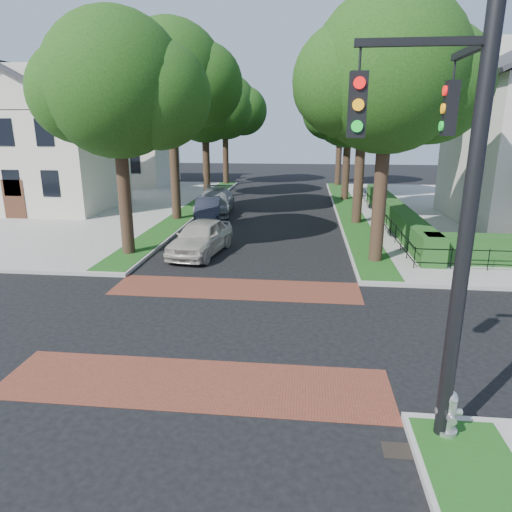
# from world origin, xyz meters

# --- Properties ---
(ground) EXTENTS (120.00, 120.00, 0.00)m
(ground) POSITION_xyz_m (0.00, 0.00, 0.00)
(ground) COLOR black
(ground) RESTS_ON ground
(sidewalk_nw) EXTENTS (30.00, 30.00, 0.15)m
(sidewalk_nw) POSITION_xyz_m (-19.50, 19.00, 0.07)
(sidewalk_nw) COLOR gray
(sidewalk_nw) RESTS_ON ground
(crosswalk_far) EXTENTS (9.00, 2.20, 0.01)m
(crosswalk_far) POSITION_xyz_m (0.00, 3.20, 0.01)
(crosswalk_far) COLOR brown
(crosswalk_far) RESTS_ON ground
(crosswalk_near) EXTENTS (9.00, 2.20, 0.01)m
(crosswalk_near) POSITION_xyz_m (0.00, -3.20, 0.01)
(crosswalk_near) COLOR brown
(crosswalk_near) RESTS_ON ground
(storm_drain) EXTENTS (0.65, 0.45, 0.01)m
(storm_drain) POSITION_xyz_m (4.30, -5.00, 0.01)
(storm_drain) COLOR black
(storm_drain) RESTS_ON ground
(grass_strip_ne) EXTENTS (1.60, 29.80, 0.02)m
(grass_strip_ne) POSITION_xyz_m (5.40, 19.10, 0.16)
(grass_strip_ne) COLOR #174112
(grass_strip_ne) RESTS_ON sidewalk_ne
(grass_strip_nw) EXTENTS (1.60, 29.80, 0.02)m
(grass_strip_nw) POSITION_xyz_m (-5.40, 19.10, 0.16)
(grass_strip_nw) COLOR #174112
(grass_strip_nw) RESTS_ON sidewalk_nw
(tree_right_near) EXTENTS (7.75, 6.67, 10.66)m
(tree_right_near) POSITION_xyz_m (5.60, 7.24, 7.63)
(tree_right_near) COLOR black
(tree_right_near) RESTS_ON sidewalk_ne
(tree_right_mid) EXTENTS (8.25, 7.09, 11.22)m
(tree_right_mid) POSITION_xyz_m (5.61, 15.25, 7.99)
(tree_right_mid) COLOR black
(tree_right_mid) RESTS_ON sidewalk_ne
(tree_right_far) EXTENTS (7.25, 6.23, 9.74)m
(tree_right_far) POSITION_xyz_m (5.60, 24.22, 6.91)
(tree_right_far) COLOR black
(tree_right_far) RESTS_ON sidewalk_ne
(tree_right_back) EXTENTS (7.50, 6.45, 10.20)m
(tree_right_back) POSITION_xyz_m (5.60, 33.23, 7.27)
(tree_right_back) COLOR black
(tree_right_back) RESTS_ON sidewalk_ne
(tree_left_near) EXTENTS (7.50, 6.45, 10.20)m
(tree_left_near) POSITION_xyz_m (-5.40, 7.23, 7.27)
(tree_left_near) COLOR black
(tree_left_near) RESTS_ON sidewalk_nw
(tree_left_mid) EXTENTS (8.00, 6.88, 11.48)m
(tree_left_mid) POSITION_xyz_m (-5.39, 15.24, 8.34)
(tree_left_mid) COLOR black
(tree_left_mid) RESTS_ON sidewalk_nw
(tree_left_far) EXTENTS (7.00, 6.02, 9.86)m
(tree_left_far) POSITION_xyz_m (-5.40, 24.22, 7.12)
(tree_left_far) COLOR black
(tree_left_far) RESTS_ON sidewalk_nw
(tree_left_back) EXTENTS (7.75, 6.66, 10.44)m
(tree_left_back) POSITION_xyz_m (-5.40, 33.24, 7.41)
(tree_left_back) COLOR black
(tree_left_back) RESTS_ON sidewalk_nw
(hedge_main_road) EXTENTS (1.00, 18.00, 1.20)m
(hedge_main_road) POSITION_xyz_m (7.70, 15.00, 0.75)
(hedge_main_road) COLOR #1D4317
(hedge_main_road) RESTS_ON sidewalk_ne
(fence_main_road) EXTENTS (0.06, 18.00, 0.90)m
(fence_main_road) POSITION_xyz_m (6.90, 15.00, 0.60)
(fence_main_road) COLOR black
(fence_main_road) RESTS_ON sidewalk_ne
(house_left_near) EXTENTS (10.00, 9.00, 10.14)m
(house_left_near) POSITION_xyz_m (-15.49, 17.99, 5.04)
(house_left_near) COLOR beige
(house_left_near) RESTS_ON sidewalk_nw
(house_left_far) EXTENTS (10.00, 9.00, 10.14)m
(house_left_far) POSITION_xyz_m (-15.49, 31.99, 5.04)
(house_left_far) COLOR silver
(house_left_far) RESTS_ON sidewalk_nw
(traffic_signal) EXTENTS (2.17, 2.00, 8.00)m
(traffic_signal) POSITION_xyz_m (4.89, -4.41, 4.71)
(traffic_signal) COLOR black
(traffic_signal) RESTS_ON sidewalk_se
(parked_car_front) EXTENTS (2.61, 4.94, 1.60)m
(parked_car_front) POSITION_xyz_m (-2.30, 7.68, 0.80)
(parked_car_front) COLOR beige
(parked_car_front) RESTS_ON ground
(parked_car_middle) EXTENTS (2.16, 4.48, 1.42)m
(parked_car_middle) POSITION_xyz_m (-3.60, 15.40, 0.71)
(parked_car_middle) COLOR #1E212E
(parked_car_middle) RESTS_ON ground
(parked_car_rear) EXTENTS (2.72, 5.84, 1.65)m
(parked_car_rear) POSITION_xyz_m (-3.60, 17.71, 0.82)
(parked_car_rear) COLOR gray
(parked_car_rear) RESTS_ON ground
(fire_hydrant) EXTENTS (0.50, 0.53, 0.94)m
(fire_hydrant) POSITION_xyz_m (5.20, -4.61, 0.60)
(fire_hydrant) COLOR #ABAAAD
(fire_hydrant) RESTS_ON sidewalk_se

